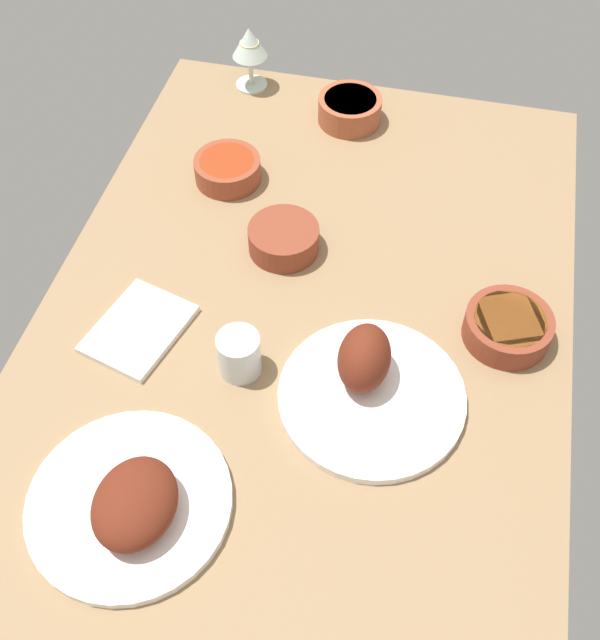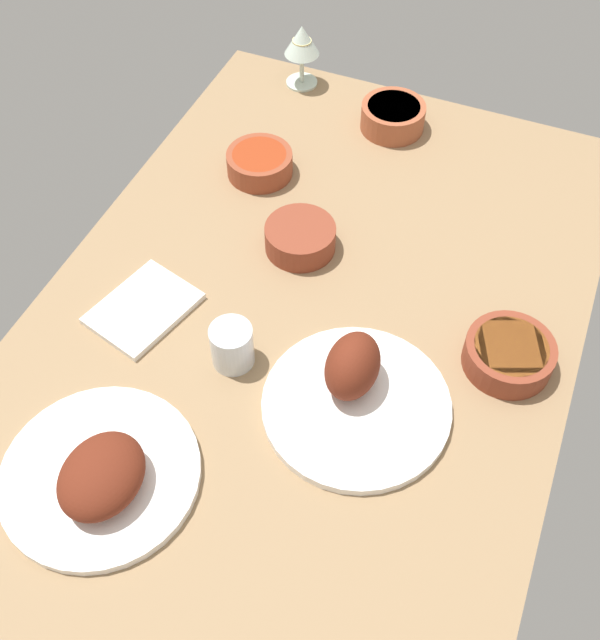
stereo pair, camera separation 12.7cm
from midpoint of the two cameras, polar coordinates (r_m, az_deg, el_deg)
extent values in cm
cube|color=#937551|center=(129.75, 2.79, -1.26)|extent=(140.00, 90.00, 4.00)
cylinder|color=white|center=(119.35, 7.29, -6.60)|extent=(29.50, 29.50, 1.60)
ellipsoid|color=#602314|center=(116.77, 7.07, -3.65)|extent=(11.37, 8.19, 9.98)
cylinder|color=white|center=(115.10, -11.68, -11.50)|extent=(29.36, 29.36, 1.60)
ellipsoid|color=#602314|center=(110.31, -11.47, -11.63)|extent=(14.04, 11.60, 7.03)
cylinder|color=#A35133|center=(165.92, 9.22, 14.71)|extent=(13.36, 13.36, 5.54)
cylinder|color=#DBCC7A|center=(164.57, 9.33, 15.34)|extent=(10.96, 10.96, 1.00)
cylinder|color=brown|center=(128.02, 18.15, -2.68)|extent=(14.44, 14.44, 4.88)
cylinder|color=brown|center=(126.52, 18.36, -2.17)|extent=(11.84, 11.84, 1.00)
cylinder|color=brown|center=(153.07, -0.64, 11.54)|extent=(13.05, 13.05, 4.77)
cylinder|color=#9E3314|center=(151.85, -0.65, 12.08)|extent=(10.70, 10.70, 1.00)
cylinder|color=brown|center=(138.24, 2.65, 6.03)|extent=(12.92, 12.92, 5.00)
cylinder|color=#4C192D|center=(136.81, 2.68, 6.60)|extent=(10.60, 10.60, 1.00)
cylinder|color=silver|center=(178.21, 2.26, 17.30)|extent=(7.00, 7.00, 0.50)
cylinder|color=silver|center=(176.09, 2.30, 18.30)|extent=(1.00, 1.00, 7.00)
cone|color=silver|center=(172.42, 2.37, 20.16)|extent=(7.60, 7.60, 6.50)
cylinder|color=beige|center=(173.19, 2.36, 19.76)|extent=(4.18, 4.18, 2.80)
cylinder|color=silver|center=(121.02, -2.16, -2.13)|extent=(6.98, 6.98, 7.77)
cube|color=white|center=(131.34, -8.99, 0.69)|extent=(20.08, 17.21, 1.20)
camera|label=1|loc=(0.06, -87.13, 3.69)|focal=42.65mm
camera|label=2|loc=(0.06, 92.87, -3.69)|focal=42.65mm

